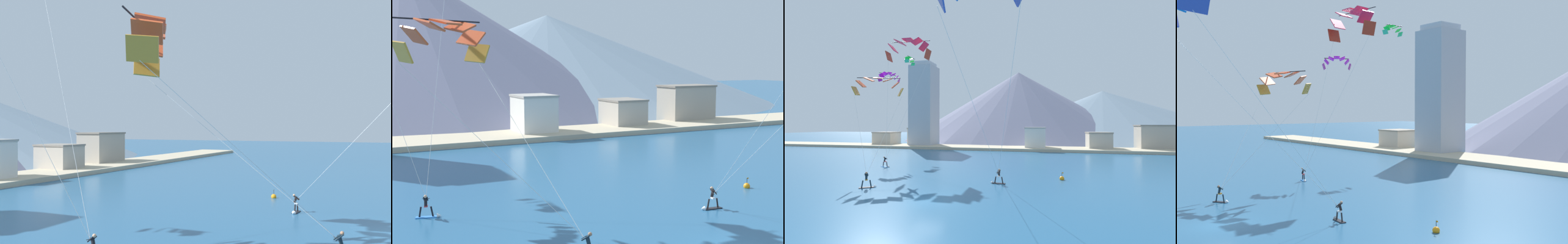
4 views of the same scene
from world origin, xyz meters
TOP-DOWN VIEW (x-y plane):
  - kitesurfer_near_lead at (4.62, 8.03)m, footprint 1.77×0.59m
  - kitesurfer_near_trail at (-14.21, 15.40)m, footprint 1.78×0.85m
  - parafoil_kite_mid_center at (-13.49, 12.35)m, footprint 8.46×11.77m
  - race_marker_buoy at (11.83, 11.81)m, footprint 0.56×0.56m
  - shoreline_strip at (0.00, 49.11)m, footprint 180.00×10.00m
  - shore_building_quay_east at (23.67, 51.98)m, footprint 5.70×6.61m
  - shore_building_quay_west at (7.68, 50.28)m, footprint 5.39×6.04m
  - shore_building_old_town at (37.54, 53.59)m, footprint 9.02×5.64m
  - mountain_peak_west_ridge at (-1.48, 104.06)m, footprint 104.25×104.25m
  - mountain_peak_central_summit at (37.64, 115.28)m, footprint 119.00×119.00m

SIDE VIEW (x-z plane):
  - race_marker_buoy at x=11.83m, z-range -0.35..0.67m
  - shoreline_strip at x=0.00m, z-range 0.00..0.70m
  - kitesurfer_near_lead at x=4.62m, z-range -0.36..1.36m
  - kitesurfer_near_trail at x=-14.21m, z-range -0.36..1.39m
  - shore_building_quay_east at x=23.67m, z-range 0.01..4.75m
  - shore_building_quay_west at x=7.68m, z-range 0.01..6.00m
  - shore_building_old_town at x=37.54m, z-range 0.01..6.62m
  - mountain_peak_central_summit at x=37.64m, z-range 0.00..23.01m
  - parafoil_kite_mid_center at x=-13.49m, z-range 6.32..18.56m
  - mountain_peak_west_ridge at x=-1.48m, z-range 0.00..31.70m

